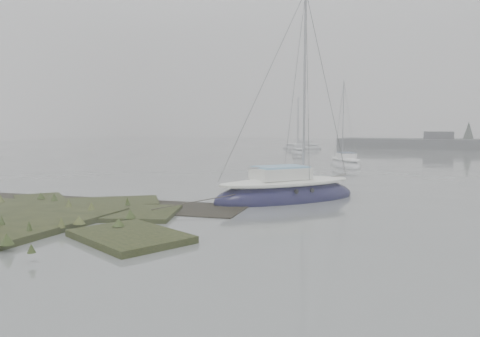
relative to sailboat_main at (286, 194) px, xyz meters
name	(u,v)px	position (x,y,z in m)	size (l,w,h in m)	color
ground	(324,163)	(-2.76, 21.66, -0.32)	(160.00, 160.00, 0.00)	slate
sailboat_main	(286,194)	(0.00, 0.00, 0.00)	(6.57, 6.97, 10.19)	black
sailboat_white	(345,164)	(-0.39, 18.58, -0.08)	(4.17, 5.64, 7.69)	silver
sailboat_far_a	(298,151)	(-8.65, 34.77, -0.09)	(3.25, 5.49, 7.37)	#AAAEB4
sailboat_far_c	(302,147)	(-10.89, 45.20, -0.07)	(5.66, 2.23, 7.81)	#A1A4AA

